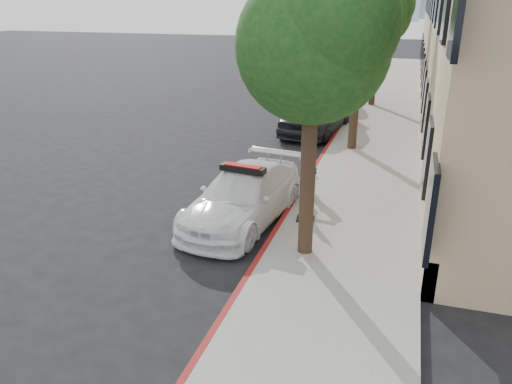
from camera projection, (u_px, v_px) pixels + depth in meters
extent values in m
plane|color=black|center=(211.00, 206.00, 12.99)|extent=(120.00, 120.00, 0.00)
cube|color=gray|center=(380.00, 125.00, 20.89)|extent=(3.20, 50.00, 0.15)
cube|color=maroon|center=(343.00, 123.00, 21.31)|extent=(0.12, 50.00, 0.15)
cylinder|color=black|center=(308.00, 176.00, 9.76)|extent=(0.30, 0.30, 3.30)
sphere|color=#133C15|center=(313.00, 46.00, 8.87)|extent=(2.80, 2.80, 2.80)
sphere|color=#133C15|center=(334.00, 24.00, 8.35)|extent=(2.24, 2.24, 2.24)
sphere|color=#133C15|center=(297.00, 61.00, 9.34)|extent=(2.10, 2.10, 2.10)
cylinder|color=black|center=(355.00, 102.00, 16.91)|extent=(0.30, 0.30, 3.19)
sphere|color=#133C15|center=(360.00, 28.00, 16.04)|extent=(2.60, 2.60, 2.60)
sphere|color=#133C15|center=(373.00, 16.00, 15.52)|extent=(2.08, 2.08, 2.08)
sphere|color=#133C15|center=(350.00, 37.00, 16.51)|extent=(1.95, 1.95, 1.95)
cylinder|color=black|center=(374.00, 69.00, 23.99)|extent=(0.30, 0.30, 3.41)
sphere|color=#133C15|center=(379.00, 14.00, 23.08)|extent=(3.00, 3.00, 3.00)
sphere|color=#133C15|center=(388.00, 5.00, 22.56)|extent=(2.40, 2.40, 2.40)
sphere|color=#133C15|center=(371.00, 20.00, 23.55)|extent=(2.25, 2.25, 2.25)
imported|color=white|center=(243.00, 196.00, 11.90)|extent=(2.32, 4.56, 1.27)
cube|color=black|center=(243.00, 169.00, 11.64)|extent=(1.13, 0.42, 0.14)
cube|color=#A50A07|center=(243.00, 166.00, 11.62)|extent=(0.92, 0.33, 0.06)
imported|color=#202328|center=(317.00, 112.00, 19.85)|extent=(2.53, 5.05, 1.65)
imported|color=#161E37|center=(323.00, 93.00, 24.12)|extent=(1.89, 4.77, 1.54)
cylinder|color=white|center=(311.00, 194.00, 13.22)|extent=(0.32, 0.32, 0.10)
cylinder|color=white|center=(311.00, 182.00, 13.11)|extent=(0.24, 0.24, 0.55)
ellipsoid|color=#121D4F|center=(312.00, 169.00, 12.97)|extent=(0.26, 0.26, 0.18)
cylinder|color=white|center=(312.00, 178.00, 13.06)|extent=(0.35, 0.21, 0.10)
cylinder|color=white|center=(312.00, 178.00, 13.06)|extent=(0.15, 0.20, 0.10)
cube|color=black|center=(305.00, 219.00, 11.82)|extent=(0.44, 0.44, 0.03)
cone|color=#F75D0D|center=(306.00, 204.00, 11.68)|extent=(0.31, 0.31, 0.74)
cylinder|color=white|center=(306.00, 199.00, 11.64)|extent=(0.17, 0.17, 0.11)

